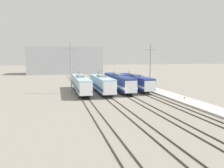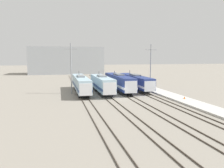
% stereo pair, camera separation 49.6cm
% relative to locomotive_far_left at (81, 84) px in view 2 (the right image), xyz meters
% --- Properties ---
extents(ground_plane, '(400.00, 400.00, 0.00)m').
position_rel_locomotive_far_left_xyz_m(ground_plane, '(7.30, -8.44, -2.18)').
color(ground_plane, gray).
extents(rail_pair_far_left, '(1.50, 120.00, 0.15)m').
position_rel_locomotive_far_left_xyz_m(rail_pair_far_left, '(0.00, -8.44, -2.10)').
color(rail_pair_far_left, '#4C4238').
rests_on(rail_pair_far_left, ground_plane).
extents(rail_pair_center_left, '(1.51, 120.00, 0.15)m').
position_rel_locomotive_far_left_xyz_m(rail_pair_center_left, '(4.86, -8.44, -2.10)').
color(rail_pair_center_left, '#4C4238').
rests_on(rail_pair_center_left, ground_plane).
extents(rail_pair_center_right, '(1.51, 120.00, 0.15)m').
position_rel_locomotive_far_left_xyz_m(rail_pair_center_right, '(9.73, -8.44, -2.10)').
color(rail_pair_center_right, '#4C4238').
rests_on(rail_pair_center_right, ground_plane).
extents(rail_pair_far_right, '(1.50, 120.00, 0.15)m').
position_rel_locomotive_far_left_xyz_m(rail_pair_far_right, '(14.59, -8.44, -2.10)').
color(rail_pair_far_right, '#4C4238').
rests_on(rail_pair_far_right, ground_plane).
extents(locomotive_far_left, '(2.81, 20.11, 5.00)m').
position_rel_locomotive_far_left_xyz_m(locomotive_far_left, '(0.00, 0.00, 0.00)').
color(locomotive_far_left, '#232326').
rests_on(locomotive_far_left, ground_plane).
extents(locomotive_center_left, '(3.02, 16.98, 5.00)m').
position_rel_locomotive_far_left_xyz_m(locomotive_center_left, '(4.86, -1.57, 0.04)').
color(locomotive_center_left, '#232326').
rests_on(locomotive_center_left, ground_plane).
extents(locomotive_center_right, '(3.02, 19.70, 4.93)m').
position_rel_locomotive_far_left_xyz_m(locomotive_center_right, '(9.73, 0.70, 0.07)').
color(locomotive_center_right, black).
rests_on(locomotive_center_right, ground_plane).
extents(locomotive_far_right, '(2.97, 20.11, 4.89)m').
position_rel_locomotive_far_left_xyz_m(locomotive_far_right, '(14.59, 2.05, -0.07)').
color(locomotive_far_right, black).
rests_on(locomotive_far_right, ground_plane).
extents(catenary_tower_left, '(2.95, 0.26, 11.82)m').
position_rel_locomotive_far_left_xyz_m(catenary_tower_left, '(-2.27, -0.57, 4.12)').
color(catenary_tower_left, gray).
rests_on(catenary_tower_left, ground_plane).
extents(catenary_tower_right, '(2.95, 0.26, 11.82)m').
position_rel_locomotive_far_left_xyz_m(catenary_tower_right, '(17.62, -0.57, 4.12)').
color(catenary_tower_right, gray).
rests_on(catenary_tower_right, ground_plane).
extents(platform, '(4.00, 120.00, 0.31)m').
position_rel_locomotive_far_left_xyz_m(platform, '(18.85, -8.44, -2.02)').
color(platform, beige).
rests_on(platform, ground_plane).
extents(traffic_cone, '(0.38, 0.38, 0.47)m').
position_rel_locomotive_far_left_xyz_m(traffic_cone, '(19.15, -13.95, -1.63)').
color(traffic_cone, orange).
rests_on(traffic_cone, platform).
extents(depot_building, '(37.22, 14.93, 13.67)m').
position_rel_locomotive_far_left_xyz_m(depot_building, '(-1.01, 65.07, 4.66)').
color(depot_building, '#9EA3A8').
rests_on(depot_building, ground_plane).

